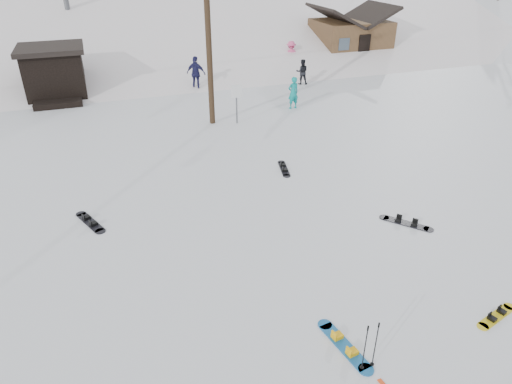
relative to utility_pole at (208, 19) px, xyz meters
name	(u,v)px	position (x,y,z in m)	size (l,w,h in m)	color
ground	(289,350)	(-2.00, -14.00, -4.68)	(200.00, 200.00, 0.00)	white
ski_slope	(124,110)	(-2.00, 41.00, -16.68)	(60.00, 75.00, 45.00)	white
ridge_right	(390,86)	(36.00, 36.00, -15.68)	(34.00, 85.00, 36.00)	white
treeline_right	(427,14)	(34.00, 28.00, -4.68)	(20.00, 60.00, 10.00)	black
utility_pole	(208,19)	(0.00, 0.00, 0.00)	(2.00, 0.26, 9.00)	#3A2819
trail_sign	(237,97)	(1.10, -0.42, -3.41)	(0.50, 0.09, 1.85)	#595B60
lift_hut	(55,72)	(-7.00, 6.94, -3.32)	(3.40, 4.10, 2.75)	black
cabin	(350,38)	(13.00, 10.00, -3.20)	(5.39, 4.40, 3.77)	brown
hero_snowboard	(344,345)	(-0.86, -14.30, -4.65)	(0.54, 1.71, 0.12)	#1964A7
ski_poles	(370,346)	(-0.70, -14.95, -4.07)	(0.33, 0.09, 1.19)	black
board_scatter_b	(90,222)	(-5.81, -7.35, -4.65)	(0.84, 1.55, 0.12)	black
board_scatter_d	(406,223)	(3.32, -10.64, -4.65)	(1.18, 1.33, 0.12)	black
board_scatter_e	(497,316)	(2.89, -14.69, -4.66)	(1.32, 0.55, 0.10)	yellow
board_scatter_f	(284,168)	(1.27, -5.84, -4.65)	(0.54, 1.46, 0.10)	black
skier_teal	(293,93)	(4.49, 0.74, -3.86)	(0.60, 0.39, 1.64)	#0E8C89
skier_dark	(302,72)	(6.86, 4.82, -3.94)	(0.72, 0.56, 1.49)	black
skier_pink	(291,55)	(7.80, 8.71, -3.78)	(1.17, 0.67, 1.81)	#E9528C
skier_navy	(196,73)	(0.56, 5.67, -3.71)	(1.14, 0.47, 1.94)	#1D1D49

